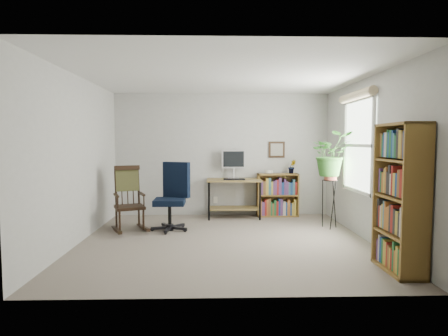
{
  "coord_description": "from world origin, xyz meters",
  "views": [
    {
      "loc": [
        -0.16,
        -5.4,
        1.46
      ],
      "look_at": [
        0.0,
        0.4,
        1.05
      ],
      "focal_mm": 30.0,
      "sensor_mm": 36.0,
      "label": 1
    }
  ],
  "objects_px": {
    "rocking_chair": "(129,198)",
    "low_bookshelf": "(278,195)",
    "tall_bookshelf": "(400,198)",
    "office_chair": "(170,196)",
    "desk": "(234,198)"
  },
  "relations": [
    {
      "from": "rocking_chair",
      "to": "low_bookshelf",
      "type": "bearing_deg",
      "value": 1.63
    },
    {
      "from": "tall_bookshelf",
      "to": "office_chair",
      "type": "bearing_deg",
      "value": 144.2
    },
    {
      "from": "desk",
      "to": "low_bookshelf",
      "type": "relative_size",
      "value": 1.23
    },
    {
      "from": "desk",
      "to": "office_chair",
      "type": "height_order",
      "value": "office_chair"
    },
    {
      "from": "desk",
      "to": "low_bookshelf",
      "type": "height_order",
      "value": "low_bookshelf"
    },
    {
      "from": "office_chair",
      "to": "low_bookshelf",
      "type": "distance_m",
      "value": 2.27
    },
    {
      "from": "rocking_chair",
      "to": "tall_bookshelf",
      "type": "xyz_separation_m",
      "value": [
        3.46,
        -2.0,
        0.29
      ]
    },
    {
      "from": "office_chair",
      "to": "low_bookshelf",
      "type": "relative_size",
      "value": 1.36
    },
    {
      "from": "office_chair",
      "to": "rocking_chair",
      "type": "height_order",
      "value": "office_chair"
    },
    {
      "from": "tall_bookshelf",
      "to": "low_bookshelf",
      "type": "bearing_deg",
      "value": 104.83
    },
    {
      "from": "office_chair",
      "to": "desk",
      "type": "bearing_deg",
      "value": 66.72
    },
    {
      "from": "low_bookshelf",
      "to": "tall_bookshelf",
      "type": "height_order",
      "value": "tall_bookshelf"
    },
    {
      "from": "office_chair",
      "to": "rocking_chair",
      "type": "distance_m",
      "value": 0.65
    },
    {
      "from": "office_chair",
      "to": "tall_bookshelf",
      "type": "xyz_separation_m",
      "value": [
        2.81,
        -2.02,
        0.26
      ]
    },
    {
      "from": "desk",
      "to": "tall_bookshelf",
      "type": "height_order",
      "value": "tall_bookshelf"
    }
  ]
}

